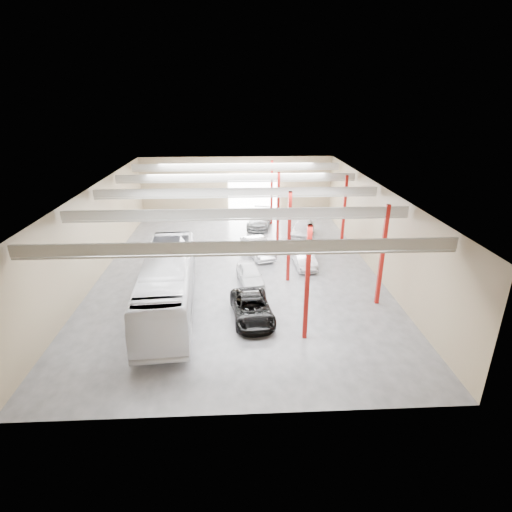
{
  "coord_description": "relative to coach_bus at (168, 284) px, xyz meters",
  "views": [
    {
      "loc": [
        -0.09,
        -30.05,
        13.3
      ],
      "look_at": [
        1.31,
        -2.34,
        2.2
      ],
      "focal_mm": 28.0,
      "sensor_mm": 36.0,
      "label": 1
    }
  ],
  "objects": [
    {
      "name": "coach_bus",
      "position": [
        0.0,
        0.0,
        0.0
      ],
      "size": [
        4.05,
        13.5,
        3.71
      ],
      "primitive_type": "imported",
      "rotation": [
        0.0,
        0.0,
        0.07
      ],
      "color": "white",
      "rests_on": "ground"
    },
    {
      "name": "car_row_b",
      "position": [
        6.42,
        9.28,
        -1.06
      ],
      "size": [
        3.13,
        5.1,
        1.59
      ],
      "primitive_type": "imported",
      "rotation": [
        0.0,
        0.0,
        0.32
      ],
      "color": "silver",
      "rests_on": "ground"
    },
    {
      "name": "car_right_near",
      "position": [
        10.21,
        6.88,
        -1.11
      ],
      "size": [
        1.7,
        4.54,
        1.48
      ],
      "primitive_type": "imported",
      "rotation": [
        0.0,
        0.0,
        0.03
      ],
      "color": "#A7A6AB",
      "rests_on": "ground"
    },
    {
      "name": "black_sedan",
      "position": [
        5.47,
        -1.59,
        -1.12
      ],
      "size": [
        2.99,
        5.51,
        1.47
      ],
      "primitive_type": "imported",
      "rotation": [
        0.0,
        0.0,
        0.11
      ],
      "color": "black",
      "rests_on": "ground"
    },
    {
      "name": "car_row_c",
      "position": [
        7.15,
        18.07,
        -1.03
      ],
      "size": [
        3.37,
        6.03,
        1.65
      ],
      "primitive_type": "imported",
      "rotation": [
        0.0,
        0.0,
        -0.2
      ],
      "color": "slate",
      "rests_on": "ground"
    },
    {
      "name": "car_row_a",
      "position": [
        5.53,
        3.61,
        -1.12
      ],
      "size": [
        2.34,
        4.5,
        1.46
      ],
      "primitive_type": "imported",
      "rotation": [
        0.0,
        0.0,
        0.15
      ],
      "color": "white",
      "rests_on": "ground"
    },
    {
      "name": "depot_shell",
      "position": [
        4.82,
        6.56,
        3.12
      ],
      "size": [
        22.12,
        32.12,
        7.06
      ],
      "color": "#4D4E52",
      "rests_on": "ground"
    },
    {
      "name": "car_right_far",
      "position": [
        11.28,
        14.39,
        -1.0
      ],
      "size": [
        3.39,
        5.36,
        1.7
      ],
      "primitive_type": "imported",
      "rotation": [
        0.0,
        0.0,
        -0.3
      ],
      "color": "silver",
      "rests_on": "ground"
    }
  ]
}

